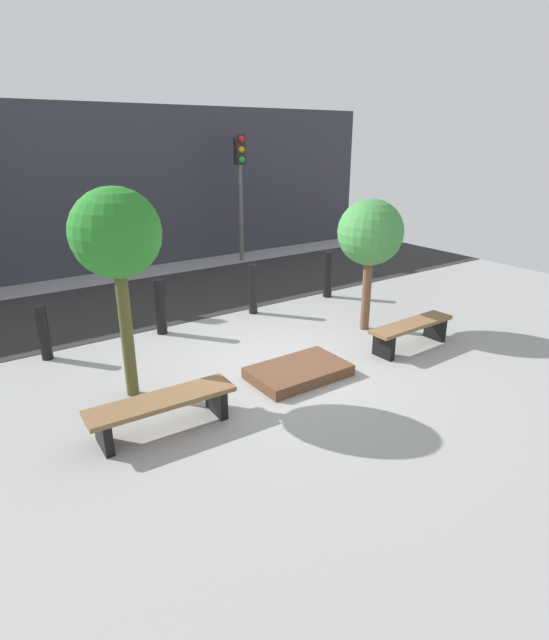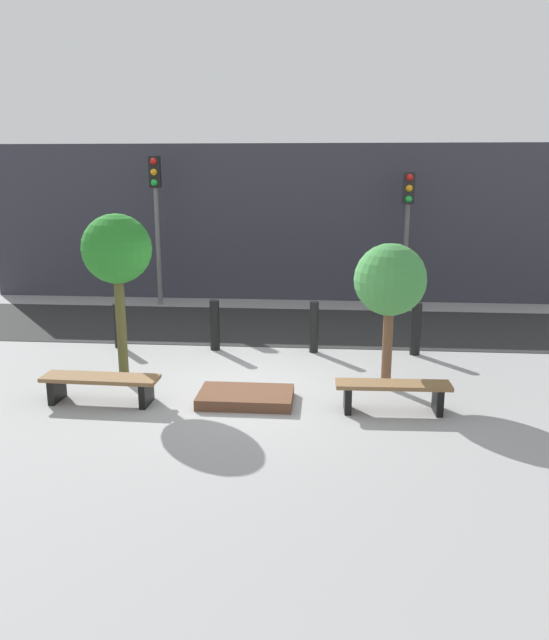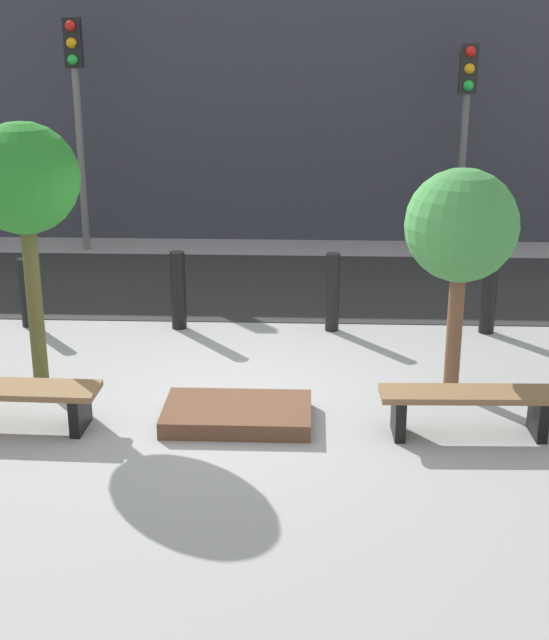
% 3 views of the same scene
% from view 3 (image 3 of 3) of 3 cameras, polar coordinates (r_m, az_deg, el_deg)
% --- Properties ---
extents(ground_plane, '(18.00, 18.00, 0.00)m').
position_cam_3_polar(ground_plane, '(9.28, -2.13, -5.24)').
color(ground_plane, gray).
extents(road_strip, '(18.00, 3.54, 0.01)m').
position_cam_3_polar(road_strip, '(13.36, -0.69, 2.27)').
color(road_strip, '#292929').
rests_on(road_strip, ground).
extents(building_facade, '(16.20, 0.50, 4.16)m').
position_cam_3_polar(building_facade, '(16.13, -0.09, 12.59)').
color(building_facade, '#33333D').
rests_on(building_facade, ground).
extents(bench_left, '(1.80, 0.51, 0.43)m').
position_cam_3_polar(bench_left, '(8.98, -16.78, -4.75)').
color(bench_left, black).
rests_on(bench_left, ground).
extents(bench_right, '(1.69, 0.45, 0.45)m').
position_cam_3_polar(bench_right, '(8.63, 12.35, -5.26)').
color(bench_right, black).
rests_on(bench_right, ground).
extents(planter_bed, '(1.45, 0.89, 0.17)m').
position_cam_3_polar(planter_bed, '(8.80, -2.39, -6.03)').
color(planter_bed, brown).
rests_on(planter_bed, ground).
extents(tree_behind_left_bench, '(1.14, 1.14, 2.81)m').
position_cam_3_polar(tree_behind_left_bench, '(9.46, -15.74, 8.47)').
color(tree_behind_left_bench, '#4C4B24').
rests_on(tree_behind_left_bench, ground).
extents(tree_behind_right_bench, '(1.15, 1.15, 2.38)m').
position_cam_3_polar(tree_behind_right_bench, '(9.21, 11.87, 5.79)').
color(tree_behind_right_bench, brown).
rests_on(tree_behind_right_bench, ground).
extents(bollard_far_left, '(0.17, 0.17, 0.90)m').
position_cam_3_polar(bollard_far_left, '(11.85, -15.59, 1.69)').
color(bollard_far_left, black).
rests_on(bollard_far_left, ground).
extents(bollard_left, '(0.19, 0.19, 1.01)m').
position_cam_3_polar(bollard_left, '(11.39, -6.18, 1.89)').
color(bollard_left, black).
rests_on(bollard_left, ground).
extents(bollard_center, '(0.17, 0.17, 1.01)m').
position_cam_3_polar(bollard_center, '(11.26, 3.73, 1.79)').
color(bollard_center, black).
rests_on(bollard_center, ground).
extents(bollard_right, '(0.19, 0.19, 1.02)m').
position_cam_3_polar(bollard_right, '(11.48, 13.56, 1.64)').
color(bollard_right, black).
rests_on(bollard_right, ground).
extents(traffic_light_west, '(0.28, 0.27, 3.82)m').
position_cam_3_polar(traffic_light_west, '(15.40, -12.57, 13.95)').
color(traffic_light_west, slate).
rests_on(traffic_light_west, ground).
extents(traffic_light_mid_west, '(0.28, 0.27, 3.44)m').
position_cam_3_polar(traffic_light_mid_west, '(15.13, 12.15, 12.96)').
color(traffic_light_mid_west, '#595959').
rests_on(traffic_light_mid_west, ground).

